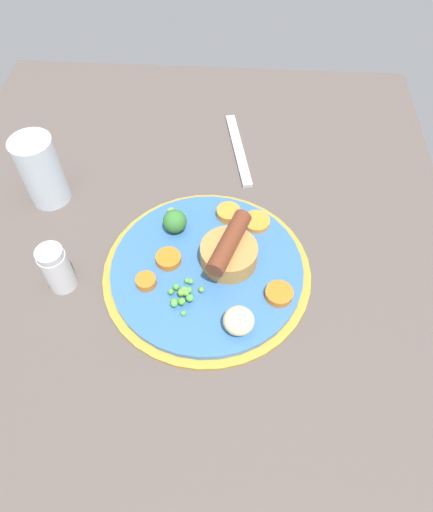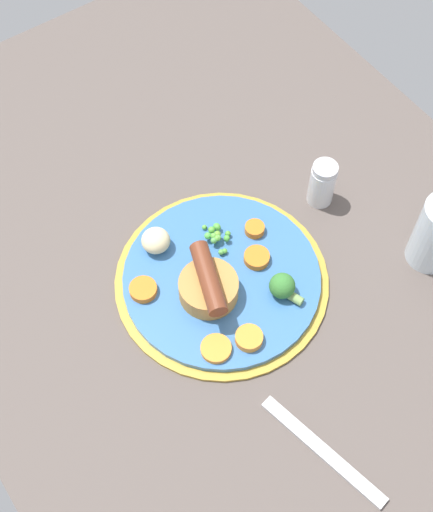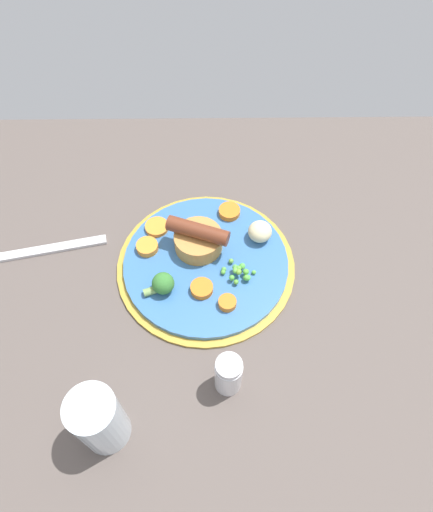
# 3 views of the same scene
# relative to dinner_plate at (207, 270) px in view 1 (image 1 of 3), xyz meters

# --- Properties ---
(dining_table) EXTENTS (1.10, 0.80, 0.03)m
(dining_table) POSITION_rel_dinner_plate_xyz_m (0.04, -0.04, -0.02)
(dining_table) COLOR #564C47
(dining_table) RESTS_ON ground
(dinner_plate) EXTENTS (0.29, 0.29, 0.01)m
(dinner_plate) POSITION_rel_dinner_plate_xyz_m (0.00, 0.00, 0.00)
(dinner_plate) COLOR #B79333
(dinner_plate) RESTS_ON dining_table
(sausage_pudding) EXTENTS (0.10, 0.08, 0.05)m
(sausage_pudding) POSITION_rel_dinner_plate_xyz_m (-0.01, 0.03, 0.03)
(sausage_pudding) COLOR #BC8442
(sausage_pudding) RESTS_ON dinner_plate
(pea_pile) EXTENTS (0.06, 0.05, 0.02)m
(pea_pile) POSITION_rel_dinner_plate_xyz_m (0.05, -0.03, 0.02)
(pea_pile) COLOR #50B74A
(pea_pile) RESTS_ON dinner_plate
(broccoli_floret_near) EXTENTS (0.05, 0.03, 0.03)m
(broccoli_floret_near) POSITION_rel_dinner_plate_xyz_m (-0.07, -0.05, 0.02)
(broccoli_floret_near) COLOR #387A33
(broccoli_floret_near) RESTS_ON dinner_plate
(potato_chunk_0) EXTENTS (0.05, 0.05, 0.03)m
(potato_chunk_0) POSITION_rel_dinner_plate_xyz_m (0.09, 0.05, 0.02)
(potato_chunk_0) COLOR beige
(potato_chunk_0) RESTS_ON dinner_plate
(carrot_slice_0) EXTENTS (0.04, 0.04, 0.01)m
(carrot_slice_0) POSITION_rel_dinner_plate_xyz_m (0.03, -0.08, 0.01)
(carrot_slice_0) COLOR orange
(carrot_slice_0) RESTS_ON dinner_plate
(carrot_slice_1) EXTENTS (0.05, 0.05, 0.01)m
(carrot_slice_1) POSITION_rel_dinner_plate_xyz_m (-0.10, 0.03, 0.01)
(carrot_slice_1) COLOR orange
(carrot_slice_1) RESTS_ON dinner_plate
(carrot_slice_2) EXTENTS (0.04, 0.04, 0.01)m
(carrot_slice_2) POSITION_rel_dinner_plate_xyz_m (-0.01, -0.05, 0.01)
(carrot_slice_2) COLOR orange
(carrot_slice_2) RESTS_ON dinner_plate
(carrot_slice_3) EXTENTS (0.05, 0.05, 0.01)m
(carrot_slice_3) POSITION_rel_dinner_plate_xyz_m (0.04, 0.10, 0.01)
(carrot_slice_3) COLOR orange
(carrot_slice_3) RESTS_ON dinner_plate
(carrot_slice_6) EXTENTS (0.05, 0.05, 0.01)m
(carrot_slice_6) POSITION_rel_dinner_plate_xyz_m (-0.08, 0.07, 0.01)
(carrot_slice_6) COLOR orange
(carrot_slice_6) RESTS_ON dinner_plate
(fork) EXTENTS (0.18, 0.05, 0.01)m
(fork) POSITION_rel_dinner_plate_xyz_m (-0.26, 0.03, -0.00)
(fork) COLOR silver
(fork) RESTS_ON dining_table
(drinking_glass) EXTENTS (0.06, 0.06, 0.11)m
(drinking_glass) POSITION_rel_dinner_plate_xyz_m (-0.13, -0.26, 0.05)
(drinking_glass) COLOR silver
(drinking_glass) RESTS_ON dining_table
(salt_shaker) EXTENTS (0.04, 0.04, 0.07)m
(salt_shaker) POSITION_rel_dinner_plate_xyz_m (0.03, -0.20, 0.03)
(salt_shaker) COLOR silver
(salt_shaker) RESTS_ON dining_table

